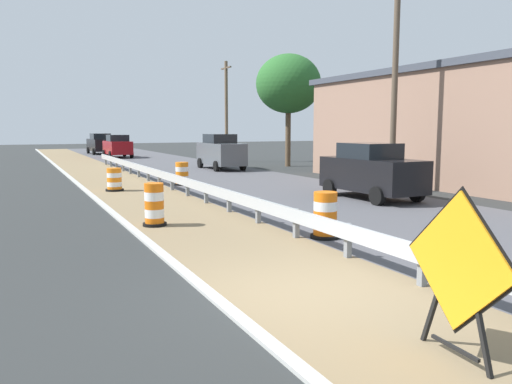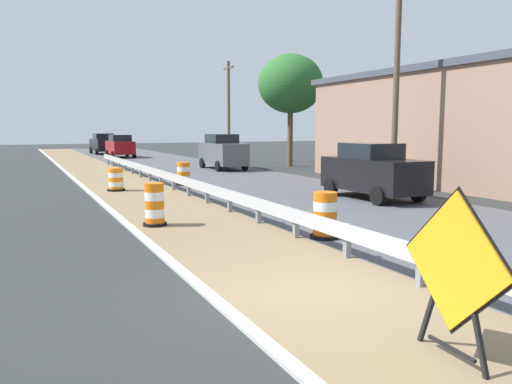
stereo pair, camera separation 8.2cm
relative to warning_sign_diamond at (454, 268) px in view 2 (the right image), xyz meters
The scene contains 17 objects.
ground_plane 2.92m from the warning_sign_diamond, 99.05° to the left, with size 160.00×160.00×0.00m, color #2B2D2D.
median_dirt_strip 2.89m from the warning_sign_diamond, 88.49° to the left, with size 3.40×120.00×0.01m, color #7F6B4C.
curb_near_edge 3.37m from the warning_sign_diamond, 122.71° to the left, with size 0.20×120.00×0.11m, color #ADADA8.
guardrail_median 4.53m from the warning_sign_diamond, 70.09° to the left, with size 0.18×59.83×0.71m.
warning_sign_diamond is the anchor object (origin of this frame).
traffic_barrel_nearest 6.39m from the warning_sign_diamond, 69.75° to the left, with size 0.69×0.69×1.10m.
traffic_barrel_close 9.30m from the warning_sign_diamond, 96.54° to the left, with size 0.64×0.64×1.15m.
traffic_barrel_mid 17.39m from the warning_sign_diamond, 92.09° to the left, with size 0.74×0.74×0.95m.
traffic_barrel_far 18.44m from the warning_sign_diamond, 82.04° to the left, with size 0.73×0.73×1.05m.
car_lead_near_lane 48.46m from the warning_sign_diamond, 85.75° to the left, with size 2.18×4.84×2.04m.
car_trailing_near_lane 26.87m from the warning_sign_diamond, 73.86° to the left, with size 2.01×4.62×2.21m.
car_lead_far_lane 41.66m from the warning_sign_diamond, 84.49° to the left, with size 2.08×4.24×1.99m.
car_mid_far_lane 13.24m from the warning_sign_diamond, 55.58° to the left, with size 2.09×4.21×2.05m.
roadside_shop_near 20.14m from the warning_sign_diamond, 41.80° to the left, with size 7.45×16.15×5.31m.
utility_pole_near 15.96m from the warning_sign_diamond, 51.97° to the left, with size 0.24×1.80×9.01m.
utility_pole_mid 33.67m from the warning_sign_diamond, 71.96° to the left, with size 0.24×1.80×7.54m.
tree_roadside 29.17m from the warning_sign_diamond, 64.45° to the left, with size 4.33×4.33×7.45m.
Camera 2 is at (-3.91, -6.70, 2.60)m, focal length 35.61 mm.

